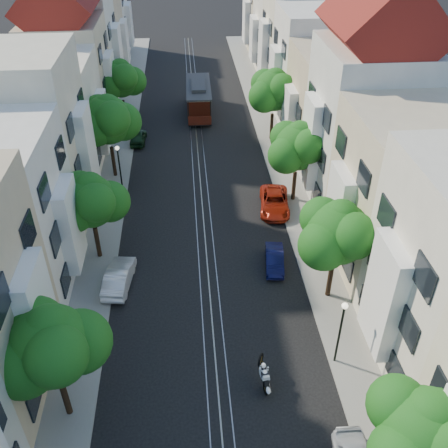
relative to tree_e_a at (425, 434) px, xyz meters
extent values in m
plane|color=black|center=(-7.26, 31.02, -4.40)|extent=(200.00, 200.00, 0.00)
cube|color=gray|center=(-0.01, 31.02, -4.34)|extent=(2.50, 80.00, 0.12)
cube|color=gray|center=(-14.51, 31.02, -4.34)|extent=(2.50, 80.00, 0.12)
cube|color=gray|center=(-7.81, 31.02, -4.39)|extent=(0.06, 80.00, 0.02)
cube|color=gray|center=(-7.26, 31.02, -4.39)|extent=(0.06, 80.00, 0.02)
cube|color=gray|center=(-6.71, 31.02, -4.39)|extent=(0.06, 80.00, 0.02)
cube|color=tan|center=(-7.26, 31.02, -4.40)|extent=(0.08, 80.00, 0.01)
cube|color=white|center=(0.94, 7.02, 0.22)|extent=(0.90, 3.04, 6.05)
cube|color=beige|center=(4.74, 15.02, 0.60)|extent=(7.00, 8.00, 10.00)
cube|color=white|center=(0.94, 15.02, -0.20)|extent=(0.90, 3.04, 5.50)
cube|color=silver|center=(4.74, 23.02, 1.60)|extent=(7.00, 8.00, 12.00)
cube|color=white|center=(0.94, 23.02, 0.64)|extent=(0.90, 3.04, 6.60)
cube|color=#C6B28C|center=(4.74, 31.02, 0.10)|extent=(7.00, 8.00, 9.00)
cube|color=white|center=(0.94, 31.02, -0.62)|extent=(0.90, 3.04, 4.95)
cube|color=white|center=(4.74, 39.02, 0.85)|extent=(7.00, 8.00, 10.50)
cube|color=white|center=(0.94, 39.02, 0.01)|extent=(0.90, 3.04, 5.78)
cube|color=beige|center=(4.74, 47.02, 1.35)|extent=(7.00, 8.00, 11.50)
cube|color=white|center=(0.94, 47.02, 0.43)|extent=(0.90, 3.04, 6.32)
cube|color=silver|center=(4.74, 55.02, 0.35)|extent=(7.00, 8.00, 9.50)
cube|color=white|center=(0.94, 55.02, -0.41)|extent=(0.90, 3.04, 5.23)
cube|color=beige|center=(4.74, 63.02, 0.60)|extent=(7.00, 8.00, 10.00)
cube|color=white|center=(0.94, 63.02, -0.20)|extent=(0.90, 3.04, 5.50)
cube|color=white|center=(-15.46, 7.02, 0.13)|extent=(0.90, 3.04, 5.93)
cube|color=white|center=(-19.26, 15.02, 0.50)|extent=(7.00, 8.00, 9.80)
cube|color=white|center=(-15.46, 15.02, -0.28)|extent=(0.90, 3.04, 5.39)
cube|color=beige|center=(-19.26, 23.02, 1.48)|extent=(7.00, 8.00, 11.76)
cube|color=white|center=(-15.46, 23.02, 0.54)|extent=(0.90, 3.04, 6.47)
cube|color=silver|center=(-19.26, 31.02, 0.01)|extent=(7.00, 8.00, 8.82)
cube|color=white|center=(-15.46, 31.02, -0.69)|extent=(0.90, 3.04, 4.85)
cube|color=beige|center=(-19.26, 39.02, 0.75)|extent=(7.00, 8.00, 10.29)
cube|color=white|center=(-15.46, 39.02, -0.08)|extent=(0.90, 3.04, 5.66)
cube|color=silver|center=(-19.26, 47.02, 1.24)|extent=(7.00, 8.00, 11.27)
cube|color=white|center=(-15.46, 47.02, 0.34)|extent=(0.90, 3.04, 6.20)
cube|color=#C6B28C|center=(-19.26, 55.02, 0.26)|extent=(7.00, 8.00, 9.31)
cube|color=white|center=(-15.46, 55.02, -0.49)|extent=(0.90, 3.04, 5.12)
cube|color=white|center=(-19.26, 63.02, 0.50)|extent=(7.00, 8.00, 9.80)
cube|color=white|center=(-15.46, 63.02, -0.28)|extent=(0.90, 3.04, 5.39)
sphere|color=#144E13|center=(-0.06, 0.02, 0.08)|extent=(3.38, 3.38, 3.38)
sphere|color=#144E13|center=(1.04, 0.52, -0.32)|extent=(2.70, 2.70, 2.70)
sphere|color=#144E13|center=(0.04, 0.12, 0.98)|extent=(2.03, 2.03, 2.03)
cylinder|color=black|center=(-0.06, 12.02, -3.05)|extent=(0.30, 0.30, 2.45)
sphere|color=#144E13|center=(-0.06, 12.02, 0.41)|extent=(3.64, 3.64, 3.64)
sphere|color=#144E13|center=(1.04, 12.52, 0.01)|extent=(2.91, 2.91, 2.91)
sphere|color=#144E13|center=(-1.01, 11.32, 0.11)|extent=(2.84, 2.84, 2.84)
sphere|color=#144E13|center=(0.04, 12.12, 1.31)|extent=(2.18, 2.18, 2.18)
cylinder|color=black|center=(-0.06, 23.02, -3.09)|extent=(0.30, 0.30, 2.38)
sphere|color=#144E13|center=(-0.06, 23.02, 0.28)|extent=(3.54, 3.54, 3.54)
sphere|color=#144E13|center=(1.04, 23.52, -0.12)|extent=(2.83, 2.83, 2.83)
sphere|color=#144E13|center=(-1.01, 22.32, -0.02)|extent=(2.76, 2.76, 2.76)
sphere|color=#144E13|center=(0.04, 23.12, 1.18)|extent=(2.12, 2.12, 2.12)
cylinder|color=black|center=(-0.06, 34.02, -3.02)|extent=(0.30, 0.30, 2.52)
sphere|color=#144E13|center=(-0.06, 34.02, 0.55)|extent=(3.74, 3.74, 3.74)
sphere|color=#144E13|center=(1.04, 34.52, 0.15)|extent=(3.00, 3.00, 3.00)
sphere|color=#144E13|center=(-1.01, 33.32, 0.25)|extent=(2.92, 2.92, 2.92)
sphere|color=#144E13|center=(0.04, 34.12, 1.45)|extent=(2.25, 2.25, 2.25)
cylinder|color=black|center=(-14.46, 5.02, -3.05)|extent=(0.30, 0.30, 2.45)
sphere|color=#144E13|center=(-14.46, 5.02, 0.41)|extent=(3.64, 3.64, 3.64)
sphere|color=#144E13|center=(-13.36, 5.52, 0.01)|extent=(2.91, 2.91, 2.91)
sphere|color=#144E13|center=(-15.41, 4.32, 0.11)|extent=(2.84, 2.84, 2.84)
sphere|color=#144E13|center=(-14.36, 5.12, 1.31)|extent=(2.18, 2.18, 2.18)
cylinder|color=black|center=(-14.46, 17.02, -3.14)|extent=(0.30, 0.30, 2.27)
sphere|color=#144E13|center=(-14.46, 17.02, 0.08)|extent=(3.38, 3.38, 3.38)
sphere|color=#144E13|center=(-13.36, 17.52, -0.32)|extent=(2.70, 2.70, 2.70)
sphere|color=#144E13|center=(-15.41, 16.32, -0.22)|extent=(2.64, 2.64, 2.64)
sphere|color=#144E13|center=(-14.36, 17.12, 0.98)|extent=(2.03, 2.03, 2.03)
cylinder|color=black|center=(-14.46, 28.02, -2.97)|extent=(0.30, 0.30, 2.62)
sphere|color=#144E13|center=(-14.46, 28.02, 0.75)|extent=(3.90, 3.90, 3.90)
sphere|color=#144E13|center=(-13.36, 28.52, 0.35)|extent=(3.12, 3.12, 3.12)
sphere|color=#144E13|center=(-15.41, 27.32, 0.45)|extent=(3.04, 3.04, 3.04)
sphere|color=#144E13|center=(-14.36, 28.12, 1.65)|extent=(2.34, 2.34, 2.34)
cylinder|color=black|center=(-14.46, 39.02, -3.09)|extent=(0.30, 0.30, 2.38)
sphere|color=#144E13|center=(-14.46, 39.02, 0.28)|extent=(3.54, 3.54, 3.54)
sphere|color=#144E13|center=(-13.36, 39.52, -0.12)|extent=(2.83, 2.83, 2.83)
sphere|color=#144E13|center=(-15.41, 38.32, -0.02)|extent=(2.76, 2.76, 2.76)
sphere|color=#144E13|center=(-14.36, 39.12, 1.18)|extent=(2.12, 2.12, 2.12)
cylinder|color=black|center=(-0.96, 7.02, -2.28)|extent=(0.12, 0.12, 4.00)
sphere|color=#FFF2CC|center=(-0.96, 7.02, -0.28)|extent=(0.32, 0.32, 0.32)
cylinder|color=black|center=(-13.56, 25.02, -2.28)|extent=(0.12, 0.12, 4.00)
sphere|color=#FFF2CC|center=(-13.56, 25.02, -0.28)|extent=(0.32, 0.32, 0.32)
torus|color=black|center=(-4.89, 5.46, -4.10)|extent=(0.22, 0.76, 0.75)
torus|color=black|center=(-5.01, 6.64, -3.38)|extent=(0.43, 0.71, 0.73)
ellipsoid|color=white|center=(-4.95, 5.99, -3.57)|extent=(0.54, 1.06, 0.91)
ellipsoid|color=white|center=(-4.92, 5.73, -3.38)|extent=(0.43, 0.60, 0.51)
cube|color=black|center=(-4.88, 5.33, -3.60)|extent=(0.27, 0.54, 0.38)
cube|color=silver|center=(-4.92, 5.70, -3.38)|extent=(0.39, 0.58, 0.23)
sphere|color=black|center=(-4.95, 6.03, -3.29)|extent=(0.26, 0.26, 0.26)
cube|color=black|center=(-6.76, 41.06, -3.94)|extent=(2.46, 8.12, 0.30)
cube|color=#49160C|center=(-6.76, 41.06, -2.73)|extent=(2.51, 5.09, 2.43)
cube|color=beige|center=(-6.76, 41.06, -1.82)|extent=(2.56, 5.14, 0.61)
cube|color=#2D2D30|center=(-6.76, 41.06, -1.42)|extent=(2.66, 8.13, 0.18)
cube|color=#2D2D30|center=(-6.76, 41.06, -1.16)|extent=(1.49, 4.57, 0.35)
imported|color=#0B0D3B|center=(-2.86, 15.12, -3.85)|extent=(1.55, 3.42, 1.09)
imported|color=#9B1F0E|center=(-1.75, 21.85, -3.75)|extent=(2.71, 4.91, 1.30)
imported|color=silver|center=(-12.86, 14.08, -3.73)|extent=(1.92, 4.22, 1.34)
imported|color=black|center=(-12.86, 34.41, -3.80)|extent=(1.57, 3.56, 1.19)
camera|label=1|loc=(-8.24, -9.87, 16.92)|focal=40.00mm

